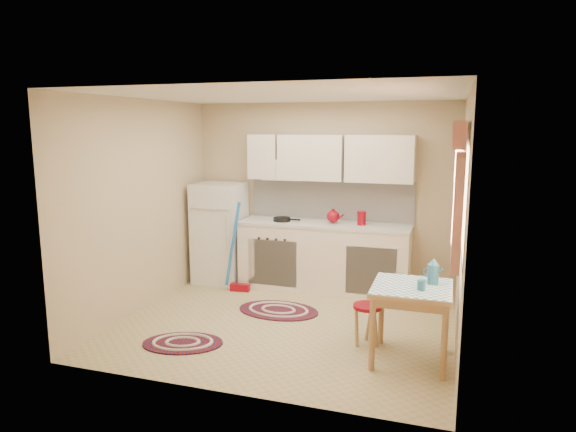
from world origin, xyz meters
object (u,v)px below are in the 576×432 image
(table, at_px, (410,324))
(base_cabinets, at_px, (324,258))
(fridge, at_px, (220,233))
(stool, at_px, (367,325))

(table, bearing_deg, base_cabinets, 125.19)
(fridge, bearing_deg, base_cabinets, 1.91)
(fridge, xyz_separation_m, table, (2.77, -1.76, -0.34))
(fridge, distance_m, stool, 2.84)
(base_cabinets, height_order, table, base_cabinets)
(table, bearing_deg, stool, 152.96)
(base_cabinets, distance_m, stool, 1.81)
(stool, bearing_deg, base_cabinets, 117.86)
(base_cabinets, bearing_deg, fridge, -178.09)
(fridge, relative_size, stool, 3.33)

